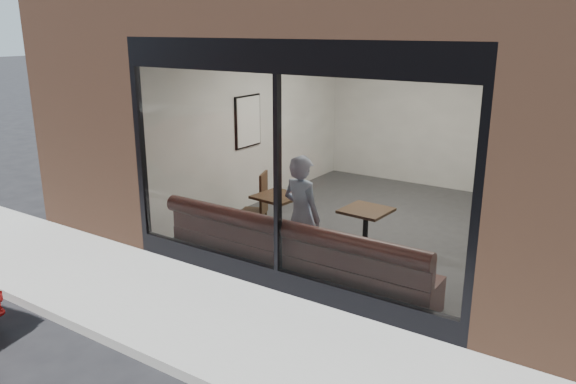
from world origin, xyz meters
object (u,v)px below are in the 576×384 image
Objects in this scene: banquette at (295,264)px; cafe_table_right at (366,211)px; person at (302,216)px; cafe_chair_left at (253,212)px; cafe_table_left at (278,196)px.

cafe_table_right is (0.46, 1.22, 0.52)m from banquette.
person reaches higher than cafe_chair_left.
cafe_chair_left is at bearing 155.02° from cafe_table_left.
cafe_chair_left is (-1.79, 1.26, -0.61)m from person.
person is 2.58× the size of cafe_table_left.
banquette is at bearing 120.30° from cafe_chair_left.
person reaches higher than banquette.
banquette is 2.34× the size of person.
cafe_table_right is (0.47, 1.04, -0.11)m from person.
person is at bearing -114.28° from cafe_table_right.
cafe_table_left is (-1.03, 1.08, 0.52)m from banquette.
person is 2.62× the size of cafe_table_right.
cafe_chair_left is at bearing 141.28° from banquette.
cafe_table_right is 2.32m from cafe_chair_left.
cafe_table_right reaches higher than cafe_chair_left.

